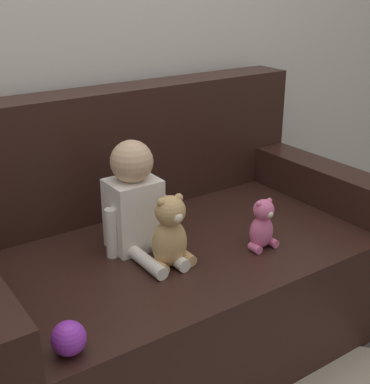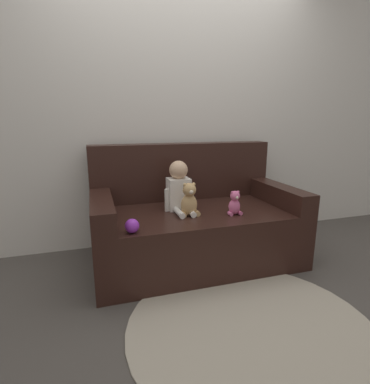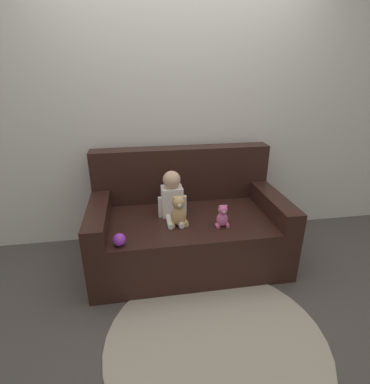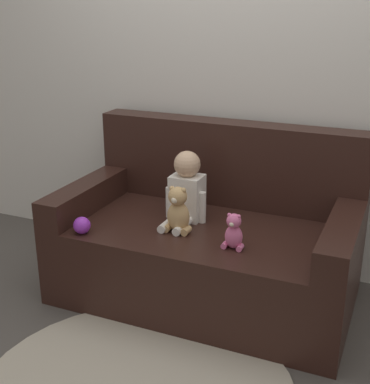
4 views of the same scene
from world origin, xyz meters
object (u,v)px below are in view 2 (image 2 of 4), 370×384
(plush_toy_side, at_px, (235,204))
(couch, at_px, (193,221))
(teddy_bear_brown, at_px, (189,200))
(toy_ball, at_px, (132,226))
(person_baby, at_px, (179,188))

(plush_toy_side, bearing_deg, couch, 128.78)
(couch, distance_m, teddy_bear_brown, 0.35)
(plush_toy_side, distance_m, toy_ball, 0.82)
(couch, relative_size, plush_toy_side, 8.73)
(person_baby, xyz_separation_m, plush_toy_side, (0.37, -0.26, -0.09))
(teddy_bear_brown, bearing_deg, toy_ball, -153.73)
(teddy_bear_brown, relative_size, toy_ball, 2.76)
(couch, distance_m, plush_toy_side, 0.44)
(couch, xyz_separation_m, toy_ball, (-0.57, -0.45, 0.18))
(teddy_bear_brown, distance_m, plush_toy_side, 0.35)
(couch, height_order, person_baby, couch)
(couch, bearing_deg, person_baby, -164.50)
(person_baby, bearing_deg, toy_ball, -136.85)
(plush_toy_side, xyz_separation_m, toy_ball, (-0.81, -0.15, -0.04))
(person_baby, xyz_separation_m, toy_ball, (-0.44, -0.41, -0.13))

